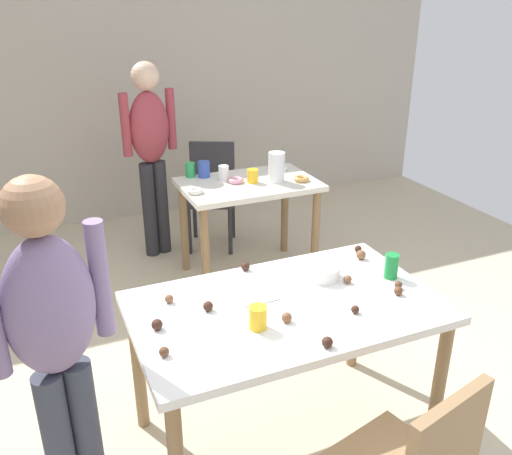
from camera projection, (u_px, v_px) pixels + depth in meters
ground_plane at (271, 430)px, 2.71m from camera, size 6.40×6.40×0.00m
wall_back at (124, 80)px, 4.90m from camera, size 6.40×0.10×2.60m
dining_table_near at (286, 321)px, 2.43m from camera, size 1.35×0.81×0.75m
dining_table_far at (249, 198)px, 4.00m from camera, size 0.98×0.64×0.75m
chair_far_table at (212, 188)px, 4.59m from camera, size 0.53×0.53×0.87m
person_girl_near at (55, 338)px, 1.91m from camera, size 0.45×0.29×1.49m
person_adult_far at (150, 144)px, 4.22m from camera, size 0.45×0.26×1.56m
mixing_bowl at (323, 272)px, 2.60m from camera, size 0.16×0.16×0.07m
soda_can at (391, 266)px, 2.59m from camera, size 0.07×0.07×0.12m
fork_near at (263, 303)px, 2.39m from camera, size 0.17×0.02×0.01m
cup_near_0 at (258, 317)px, 2.20m from camera, size 0.07×0.07×0.10m
cake_ball_0 at (164, 352)px, 2.04m from camera, size 0.04×0.04×0.04m
cake_ball_1 at (245, 266)px, 2.67m from camera, size 0.04×0.04×0.04m
cake_ball_2 at (358, 249)px, 2.86m from camera, size 0.04×0.04×0.04m
cake_ball_3 at (208, 306)px, 2.33m from camera, size 0.04×0.04×0.04m
cake_ball_4 at (355, 309)px, 2.32m from camera, size 0.04×0.04×0.04m
cake_ball_5 at (169, 299)px, 2.39m from camera, size 0.04×0.04×0.04m
cake_ball_6 at (157, 325)px, 2.20m from camera, size 0.05×0.05×0.05m
cake_ball_7 at (361, 255)px, 2.79m from camera, size 0.05×0.05×0.05m
cake_ball_8 at (327, 342)px, 2.09m from camera, size 0.04×0.04×0.04m
cake_ball_9 at (398, 291)px, 2.46m from camera, size 0.04×0.04×0.04m
cake_ball_10 at (398, 285)px, 2.51m from camera, size 0.04×0.04×0.04m
cake_ball_11 at (348, 279)px, 2.56m from camera, size 0.04×0.04×0.04m
cake_ball_12 at (287, 317)px, 2.25m from camera, size 0.04×0.04×0.04m
pitcher_far at (277, 167)px, 3.92m from camera, size 0.12×0.12×0.22m
cup_far_0 at (190, 170)px, 4.04m from camera, size 0.07×0.07×0.11m
cup_far_1 at (253, 176)px, 3.92m from camera, size 0.08×0.08×0.10m
cup_far_2 at (204, 169)px, 4.03m from camera, size 0.09×0.09×0.12m
cup_far_3 at (224, 173)px, 3.96m from camera, size 0.07×0.07×0.11m
donut_far_0 at (278, 167)px, 4.21m from camera, size 0.14×0.14×0.04m
donut_far_1 at (195, 191)px, 3.72m from camera, size 0.11×0.11×0.03m
donut_far_2 at (236, 180)px, 3.93m from camera, size 0.12×0.12×0.03m
donut_far_3 at (301, 179)px, 3.96m from camera, size 0.11×0.11×0.03m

